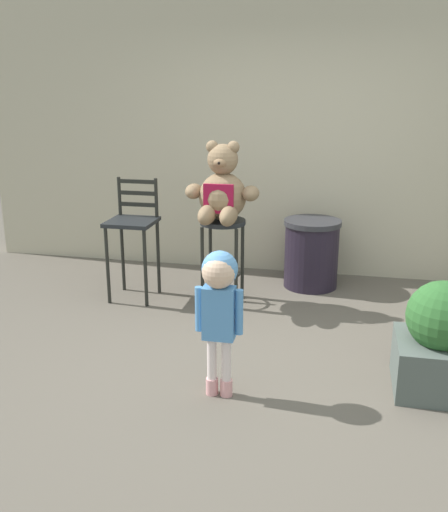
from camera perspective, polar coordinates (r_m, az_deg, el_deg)
The scene contains 8 objects.
ground_plane at distance 4.18m, azimuth 3.40°, elevation -10.65°, with size 24.00×24.00×0.00m, color #5A5349.
building_wall at distance 6.02m, azimuth 7.28°, elevation 15.93°, with size 6.75×0.30×3.69m, color #B4AB91.
bar_stool_with_teddy at distance 5.13m, azimuth -0.12°, elevation 1.29°, with size 0.41×0.41×0.77m.
teddy_bear at distance 4.99m, azimuth -0.21°, elevation 6.42°, with size 0.65×0.59×0.69m.
child_walking at distance 3.50m, azimuth -0.48°, elevation -3.72°, with size 0.30×0.24×0.96m.
trash_bin at distance 5.65m, azimuth 8.71°, elevation 0.28°, with size 0.55×0.55×0.67m.
bar_chair_empty at distance 5.27m, azimuth -9.06°, elevation 2.73°, with size 0.42×0.42×1.10m.
planter_with_shrub at distance 3.95m, azimuth 20.75°, elevation -8.01°, with size 0.54×0.54×0.74m.
Camera 1 is at (0.54, -3.67, 1.92)m, focal length 40.06 mm.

